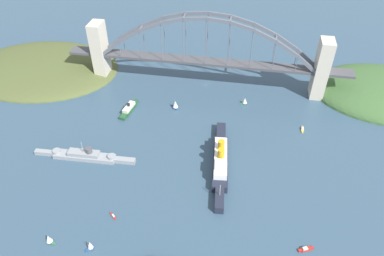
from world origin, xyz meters
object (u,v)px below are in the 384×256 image
at_px(harbor_arch_bridge, 206,58).
at_px(small_boat_5, 245,101).
at_px(small_boat_0, 49,239).
at_px(ocean_liner, 220,160).
at_px(small_boat_3, 302,129).
at_px(naval_cruiser, 85,156).
at_px(small_boat_1, 90,245).
at_px(small_boat_2, 306,249).
at_px(small_boat_6, 113,216).
at_px(small_boat_4, 175,104).
at_px(seaplane_taxiing_near_bridge, 259,68).
at_px(harbor_ferry_steamer, 129,109).

bearing_deg(harbor_arch_bridge, small_boat_5, 147.05).
height_order(harbor_arch_bridge, small_boat_0, harbor_arch_bridge).
xyz_separation_m(ocean_liner, small_boat_3, (-65.38, -54.88, -4.74)).
relative_size(ocean_liner, small_boat_0, 12.19).
bearing_deg(naval_cruiser, small_boat_3, -159.14).
height_order(small_boat_1, small_boat_3, small_boat_1).
height_order(small_boat_1, small_boat_2, small_boat_1).
distance_m(naval_cruiser, small_boat_3, 183.11).
xyz_separation_m(ocean_liner, small_boat_6, (65.64, 60.04, -4.76)).
bearing_deg(small_boat_5, small_boat_4, 15.97).
height_order(naval_cruiser, small_boat_5, naval_cruiser).
height_order(small_boat_2, small_boat_3, small_boat_2).
xyz_separation_m(seaplane_taxiing_near_bridge, small_boat_2, (-35.52, 213.74, -1.13)).
relative_size(ocean_liner, small_boat_4, 10.12).
xyz_separation_m(small_boat_0, small_boat_5, (-111.89, -170.60, -0.18)).
xyz_separation_m(harbor_arch_bridge, small_boat_6, (38.07, 171.66, -29.73)).
xyz_separation_m(small_boat_1, small_boat_3, (-136.59, -140.42, -2.99)).
bearing_deg(harbor_arch_bridge, small_boat_2, 116.66).
bearing_deg(small_boat_2, harbor_ferry_steamer, -38.25).
bearing_deg(small_boat_1, seaplane_taxiing_near_bridge, -112.19).
relative_size(ocean_liner, seaplane_taxiing_near_bridge, 8.30).
bearing_deg(seaplane_taxiing_near_bridge, harbor_ferry_steamer, 39.36).
height_order(small_boat_3, small_boat_5, small_boat_5).
bearing_deg(ocean_liner, naval_cruiser, 5.58).
bearing_deg(small_boat_6, small_boat_2, 178.37).
relative_size(small_boat_1, small_boat_3, 0.82).
bearing_deg(seaplane_taxiing_near_bridge, small_boat_2, 99.44).
height_order(small_boat_2, small_boat_6, small_boat_2).
relative_size(small_boat_1, small_boat_5, 1.01).
bearing_deg(harbor_ferry_steamer, small_boat_0, 86.85).
distance_m(seaplane_taxiing_near_bridge, small_boat_0, 266.01).
distance_m(seaplane_taxiing_near_bridge, small_boat_2, 216.68).
xyz_separation_m(small_boat_1, small_boat_4, (-21.75, -152.46, 0.56)).
bearing_deg(seaplane_taxiing_near_bridge, small_boat_6, 66.69).
xyz_separation_m(seaplane_taxiing_near_bridge, small_boat_0, (123.22, 235.75, 1.56)).
bearing_deg(small_boat_6, seaplane_taxiing_near_bridge, -113.31).
bearing_deg(small_boat_3, small_boat_0, 40.64).
bearing_deg(small_boat_2, naval_cruiser, -17.79).
distance_m(ocean_liner, naval_cruiser, 106.25).
bearing_deg(seaplane_taxiing_near_bridge, naval_cruiser, 50.85).
xyz_separation_m(harbor_arch_bridge, harbor_ferry_steamer, (63.00, 56.23, -27.89)).
relative_size(small_boat_1, small_boat_2, 0.78).
height_order(small_boat_0, small_boat_2, small_boat_0).
height_order(ocean_liner, small_boat_4, ocean_liner).
bearing_deg(small_boat_1, small_boat_2, -170.55).
distance_m(harbor_ferry_steamer, small_boat_1, 142.26).
xyz_separation_m(small_boat_3, small_boat_5, (51.82, -30.08, 2.67)).
height_order(small_boat_1, small_boat_5, small_boat_1).
relative_size(ocean_liner, small_boat_3, 9.62).
bearing_deg(small_boat_0, small_boat_1, -179.80).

